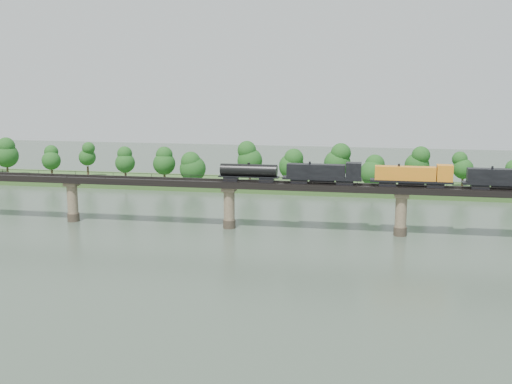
# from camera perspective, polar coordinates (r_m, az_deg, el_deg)

# --- Properties ---
(ground) EXTENTS (400.00, 400.00, 0.00)m
(ground) POSITION_cam_1_polar(r_m,az_deg,el_deg) (125.96, -5.38, -6.46)
(ground) COLOR #344235
(ground) RESTS_ON ground
(far_bank) EXTENTS (300.00, 24.00, 1.60)m
(far_bank) POSITION_cam_1_polar(r_m,az_deg,el_deg) (206.66, 0.94, 0.64)
(far_bank) COLOR #2F5221
(far_bank) RESTS_ON ground
(bridge) EXTENTS (236.00, 30.00, 11.50)m
(bridge) POSITION_cam_1_polar(r_m,az_deg,el_deg) (152.75, -2.40, -1.22)
(bridge) COLOR #473A2D
(bridge) RESTS_ON ground
(bridge_superstructure) EXTENTS (220.00, 4.90, 0.75)m
(bridge_superstructure) POSITION_cam_1_polar(r_m,az_deg,el_deg) (151.56, -2.42, 1.12)
(bridge_superstructure) COLOR black
(bridge_superstructure) RESTS_ON bridge
(far_treeline) EXTENTS (289.06, 17.54, 13.60)m
(far_treeline) POSITION_cam_1_polar(r_m,az_deg,el_deg) (202.52, -1.55, 2.73)
(far_treeline) COLOR #382619
(far_treeline) RESTS_ON far_bank
(freight_train) EXTENTS (73.45, 2.86, 5.06)m
(freight_train) POSITION_cam_1_polar(r_m,az_deg,el_deg) (147.62, 11.13, 1.50)
(freight_train) COLOR black
(freight_train) RESTS_ON bridge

